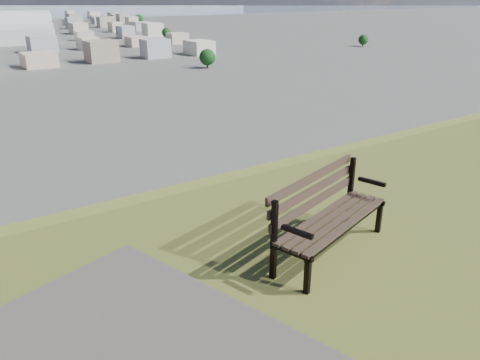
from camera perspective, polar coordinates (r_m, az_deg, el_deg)
park_bench at (r=5.71m, az=10.46°, el=-3.67°), size 1.94×1.09×0.97m
grass_tufts at (r=4.77m, az=23.60°, el=-17.19°), size 12.49×6.69×0.28m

